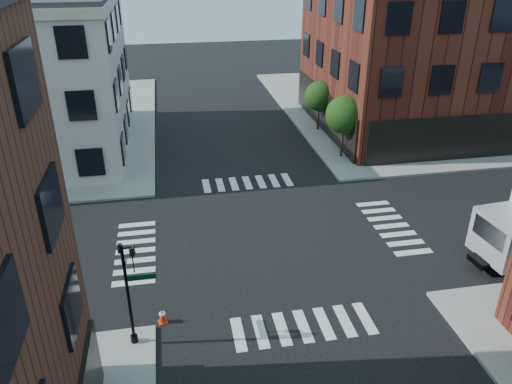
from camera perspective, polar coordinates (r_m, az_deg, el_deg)
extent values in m
plane|color=black|center=(26.86, 1.48, -5.28)|extent=(120.00, 120.00, 0.00)
cube|color=gray|center=(52.35, 19.88, 9.36)|extent=(30.00, 30.00, 0.15)
cube|color=#411510|center=(46.63, 23.44, 14.38)|extent=(25.00, 16.00, 12.00)
cylinder|color=black|center=(37.04, 9.78, 5.14)|extent=(0.18, 0.18, 1.47)
cylinder|color=black|center=(36.78, 9.86, 6.21)|extent=(0.12, 0.12, 1.47)
sphere|color=#12340E|center=(36.24, 10.07, 8.69)|extent=(2.69, 2.69, 2.69)
sphere|color=#12340E|center=(36.41, 10.43, 7.84)|extent=(1.85, 1.85, 1.85)
cylinder|color=black|center=(42.40, 7.09, 7.99)|extent=(0.18, 0.18, 1.33)
cylinder|color=black|center=(42.19, 7.14, 8.85)|extent=(0.12, 0.12, 1.33)
sphere|color=#12340E|center=(41.76, 7.26, 10.83)|extent=(2.43, 2.43, 2.43)
sphere|color=#12340E|center=(41.88, 7.59, 10.15)|extent=(1.67, 1.67, 1.67)
cylinder|color=black|center=(19.64, -14.37, -11.61)|extent=(0.12, 0.12, 4.60)
cylinder|color=black|center=(20.91, -13.73, -15.94)|extent=(0.28, 0.28, 0.30)
cube|color=#053819|center=(19.08, -12.99, -9.49)|extent=(1.10, 0.03, 0.22)
cube|color=#053819|center=(19.44, -14.66, -8.06)|extent=(0.03, 1.10, 0.22)
imported|color=black|center=(18.76, -13.83, -7.50)|extent=(0.22, 0.18, 1.10)
imported|color=black|center=(19.02, -15.16, -7.18)|extent=(0.18, 0.22, 1.10)
cube|color=#ACACAE|center=(26.53, 26.76, -4.57)|extent=(2.45, 2.85, 2.22)
cube|color=black|center=(25.68, 25.16, -4.23)|extent=(0.30, 2.11, 1.00)
cylinder|color=black|center=(27.81, 24.76, -5.48)|extent=(1.14, 0.49, 1.11)
cube|color=#FF300B|center=(21.84, -10.59, -14.37)|extent=(0.45, 0.45, 0.04)
cone|color=#FF300B|center=(21.63, -10.66, -13.72)|extent=(0.43, 0.43, 0.68)
cylinder|color=white|center=(21.57, -10.68, -13.53)|extent=(0.26, 0.26, 0.08)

